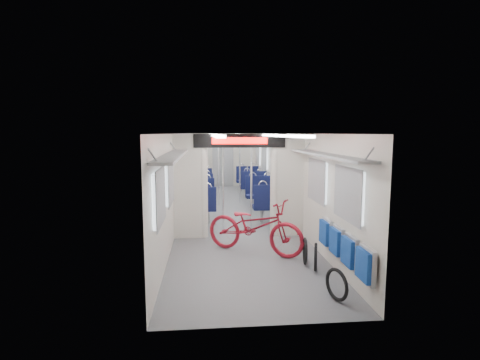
{
  "coord_description": "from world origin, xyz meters",
  "views": [
    {
      "loc": [
        -0.74,
        -10.21,
        2.31
      ],
      "look_at": [
        0.08,
        -1.29,
        1.19
      ],
      "focal_mm": 28.0,
      "sensor_mm": 36.0,
      "label": 1
    }
  ],
  "objects_px": {
    "stanchion_near_left": "(223,183)",
    "stanchion_near_right": "(251,182)",
    "seat_bay_near_left": "(199,198)",
    "bicycle": "(255,226)",
    "bike_hoop_c": "(305,252)",
    "seat_bay_far_right": "(250,180)",
    "flip_bench": "(343,246)",
    "stanchion_far_right": "(240,168)",
    "seat_bay_near_right": "(265,196)",
    "bike_hoop_b": "(316,258)",
    "seat_bay_far_left": "(201,182)",
    "bike_hoop_a": "(337,286)",
    "stanchion_far_left": "(219,170)"
  },
  "relations": [
    {
      "from": "bike_hoop_a",
      "to": "seat_bay_far_right",
      "type": "height_order",
      "value": "seat_bay_far_right"
    },
    {
      "from": "seat_bay_near_left",
      "to": "stanchion_far_left",
      "type": "xyz_separation_m",
      "value": [
        0.61,
        1.69,
        0.61
      ]
    },
    {
      "from": "seat_bay_near_right",
      "to": "stanchion_far_right",
      "type": "height_order",
      "value": "stanchion_far_right"
    },
    {
      "from": "flip_bench",
      "to": "stanchion_near_right",
      "type": "relative_size",
      "value": 0.9
    },
    {
      "from": "stanchion_far_left",
      "to": "stanchion_far_right",
      "type": "bearing_deg",
      "value": 26.79
    },
    {
      "from": "seat_bay_far_left",
      "to": "stanchion_near_right",
      "type": "bearing_deg",
      "value": -75.51
    },
    {
      "from": "bike_hoop_a",
      "to": "stanchion_far_right",
      "type": "relative_size",
      "value": 0.2
    },
    {
      "from": "seat_bay_far_right",
      "to": "stanchion_near_right",
      "type": "xyz_separation_m",
      "value": [
        -0.6,
        -5.18,
        0.61
      ]
    },
    {
      "from": "bike_hoop_a",
      "to": "seat_bay_far_right",
      "type": "distance_m",
      "value": 9.15
    },
    {
      "from": "bike_hoop_a",
      "to": "stanchion_far_right",
      "type": "bearing_deg",
      "value": 95.08
    },
    {
      "from": "flip_bench",
      "to": "seat_bay_near_right",
      "type": "relative_size",
      "value": 0.97
    },
    {
      "from": "bicycle",
      "to": "stanchion_near_left",
      "type": "distance_m",
      "value": 1.82
    },
    {
      "from": "bike_hoop_b",
      "to": "stanchion_far_right",
      "type": "height_order",
      "value": "stanchion_far_right"
    },
    {
      "from": "seat_bay_far_right",
      "to": "stanchion_near_left",
      "type": "distance_m",
      "value": 5.51
    },
    {
      "from": "bike_hoop_c",
      "to": "seat_bay_near_left",
      "type": "bearing_deg",
      "value": 116.0
    },
    {
      "from": "flip_bench",
      "to": "stanchion_far_right",
      "type": "bearing_deg",
      "value": 98.04
    },
    {
      "from": "stanchion_near_left",
      "to": "stanchion_near_right",
      "type": "distance_m",
      "value": 0.69
    },
    {
      "from": "stanchion_near_left",
      "to": "stanchion_far_left",
      "type": "relative_size",
      "value": 1.0
    },
    {
      "from": "bike_hoop_c",
      "to": "stanchion_near_right",
      "type": "bearing_deg",
      "value": 104.85
    },
    {
      "from": "flip_bench",
      "to": "bike_hoop_b",
      "type": "xyz_separation_m",
      "value": [
        -0.26,
        0.53,
        -0.37
      ]
    },
    {
      "from": "stanchion_far_left",
      "to": "stanchion_far_right",
      "type": "xyz_separation_m",
      "value": [
        0.71,
        0.36,
        0.0
      ]
    },
    {
      "from": "seat_bay_far_left",
      "to": "seat_bay_far_right",
      "type": "bearing_deg",
      "value": 7.71
    },
    {
      "from": "stanchion_near_right",
      "to": "stanchion_far_left",
      "type": "bearing_deg",
      "value": 101.87
    },
    {
      "from": "bike_hoop_b",
      "to": "seat_bay_far_right",
      "type": "relative_size",
      "value": 0.23
    },
    {
      "from": "seat_bay_near_left",
      "to": "bicycle",
      "type": "bearing_deg",
      "value": -70.93
    },
    {
      "from": "seat_bay_near_right",
      "to": "bike_hoop_c",
      "type": "bearing_deg",
      "value": -89.1
    },
    {
      "from": "bike_hoop_b",
      "to": "bike_hoop_c",
      "type": "bearing_deg",
      "value": 105.41
    },
    {
      "from": "stanchion_near_left",
      "to": "stanchion_far_right",
      "type": "relative_size",
      "value": 1.0
    },
    {
      "from": "bike_hoop_c",
      "to": "seat_bay_near_left",
      "type": "distance_m",
      "value": 4.42
    },
    {
      "from": "seat_bay_near_left",
      "to": "seat_bay_far_left",
      "type": "relative_size",
      "value": 1.05
    },
    {
      "from": "seat_bay_near_left",
      "to": "seat_bay_far_left",
      "type": "height_order",
      "value": "seat_bay_near_left"
    },
    {
      "from": "bike_hoop_c",
      "to": "seat_bay_far_right",
      "type": "height_order",
      "value": "seat_bay_far_right"
    },
    {
      "from": "seat_bay_far_right",
      "to": "flip_bench",
      "type": "bearing_deg",
      "value": -87.19
    },
    {
      "from": "bike_hoop_b",
      "to": "seat_bay_far_right",
      "type": "xyz_separation_m",
      "value": [
        -0.16,
        8.0,
        0.33
      ]
    },
    {
      "from": "flip_bench",
      "to": "bike_hoop_c",
      "type": "xyz_separation_m",
      "value": [
        -0.35,
        0.86,
        -0.37
      ]
    },
    {
      "from": "seat_bay_near_left",
      "to": "bike_hoop_a",
      "type": "bearing_deg",
      "value": -69.97
    },
    {
      "from": "seat_bay_far_right",
      "to": "stanchion_far_right",
      "type": "relative_size",
      "value": 0.9
    },
    {
      "from": "seat_bay_far_right",
      "to": "seat_bay_far_left",
      "type": "bearing_deg",
      "value": -172.29
    },
    {
      "from": "bicycle",
      "to": "stanchion_near_left",
      "type": "xyz_separation_m",
      "value": [
        -0.53,
        1.62,
        0.62
      ]
    },
    {
      "from": "bike_hoop_a",
      "to": "seat_bay_near_right",
      "type": "height_order",
      "value": "seat_bay_near_right"
    },
    {
      "from": "seat_bay_far_right",
      "to": "stanchion_near_right",
      "type": "height_order",
      "value": "stanchion_near_right"
    },
    {
      "from": "seat_bay_far_right",
      "to": "stanchion_near_right",
      "type": "relative_size",
      "value": 0.9
    },
    {
      "from": "stanchion_far_left",
      "to": "stanchion_far_right",
      "type": "height_order",
      "value": "same"
    },
    {
      "from": "bike_hoop_b",
      "to": "stanchion_near_right",
      "type": "height_order",
      "value": "stanchion_near_right"
    },
    {
      "from": "seat_bay_near_right",
      "to": "stanchion_far_left",
      "type": "xyz_separation_m",
      "value": [
        -1.26,
        1.6,
        0.6
      ]
    },
    {
      "from": "flip_bench",
      "to": "seat_bay_near_right",
      "type": "xyz_separation_m",
      "value": [
        -0.42,
        4.92,
        -0.03
      ]
    },
    {
      "from": "bike_hoop_b",
      "to": "stanchion_near_left",
      "type": "bearing_deg",
      "value": 118.12
    },
    {
      "from": "bike_hoop_b",
      "to": "stanchion_far_left",
      "type": "xyz_separation_m",
      "value": [
        -1.42,
        5.99,
        0.94
      ]
    },
    {
      "from": "flip_bench",
      "to": "stanchion_near_left",
      "type": "relative_size",
      "value": 0.9
    },
    {
      "from": "bicycle",
      "to": "stanchion_near_left",
      "type": "bearing_deg",
      "value": 50.46
    }
  ]
}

